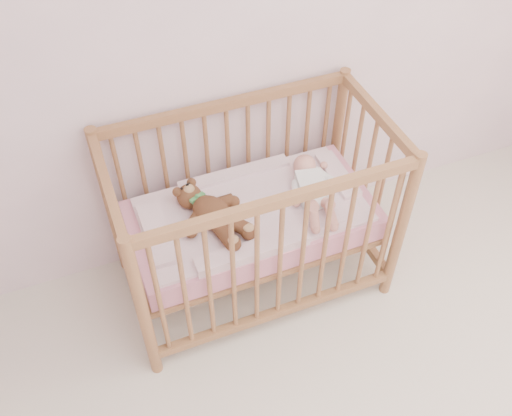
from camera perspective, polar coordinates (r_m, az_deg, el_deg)
name	(u,v)px	position (r m, az deg, el deg)	size (l,w,h in m)	color
wall_back	(271,15)	(2.72, 1.52, 18.69)	(4.00, 0.02, 2.70)	white
crib	(252,218)	(2.88, -0.37, -0.97)	(1.36, 0.76, 1.00)	#9A6F41
mattress	(252,220)	(2.89, -0.37, -1.17)	(1.22, 0.62, 0.13)	pink
blanket	(252,210)	(2.83, -0.37, -0.15)	(1.10, 0.58, 0.06)	pink
baby	(312,185)	(2.86, 5.63, 2.29)	(0.25, 0.53, 0.13)	white
teddy_bear	(213,212)	(2.71, -4.37, -0.40)	(0.35, 0.50, 0.14)	brown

